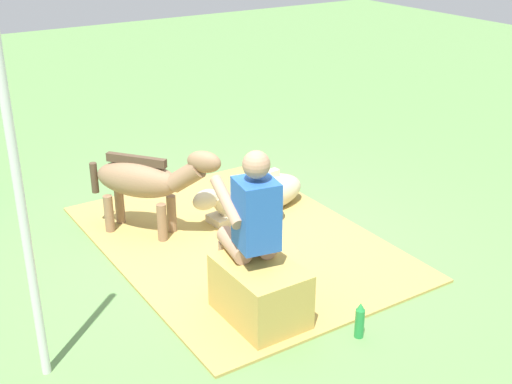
% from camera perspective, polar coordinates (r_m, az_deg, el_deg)
% --- Properties ---
extents(ground_plane, '(24.00, 24.00, 0.00)m').
position_cam_1_polar(ground_plane, '(6.29, -1.68, -4.35)').
color(ground_plane, '#608C4C').
extents(hay_patch, '(3.16, 2.29, 0.02)m').
position_cam_1_polar(hay_patch, '(6.29, -1.49, -4.22)').
color(hay_patch, tan).
rests_on(hay_patch, ground).
extents(hay_bale, '(0.71, 0.50, 0.47)m').
position_cam_1_polar(hay_bale, '(5.10, 0.33, -8.51)').
color(hay_bale, tan).
rests_on(hay_bale, ground).
extents(person_seated, '(0.70, 0.49, 1.35)m').
position_cam_1_polar(person_seated, '(4.98, -0.48, -2.63)').
color(person_seated, tan).
rests_on(person_seated, ground).
extents(pony_standing, '(1.14, 0.96, 0.92)m').
position_cam_1_polar(pony_standing, '(6.29, -9.28, 0.95)').
color(pony_standing, '#8C6B4C').
rests_on(pony_standing, ground).
extents(pony_lying, '(0.49, 1.35, 0.42)m').
position_cam_1_polar(pony_lying, '(6.81, 0.24, -0.26)').
color(pony_lying, beige).
rests_on(pony_lying, ground).
extents(soda_bottle, '(0.07, 0.07, 0.29)m').
position_cam_1_polar(soda_bottle, '(5.02, 8.78, -10.70)').
color(soda_bottle, '#268C3F').
rests_on(soda_bottle, ground).
extents(tent_pole_left, '(0.06, 0.06, 2.35)m').
position_cam_1_polar(tent_pole_left, '(4.33, -19.15, -1.90)').
color(tent_pole_left, silver).
rests_on(tent_pole_left, ground).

